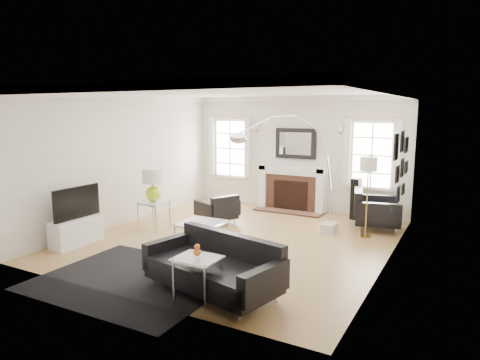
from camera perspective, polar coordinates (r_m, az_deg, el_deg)
The scene contains 25 objects.
floor at distance 8.31m, azimuth -0.34°, elevation -7.92°, with size 6.00×6.00×0.00m, color #AA8447.
back_wall at distance 10.71m, azimuth 7.48°, elevation 3.53°, with size 5.50×0.04×2.80m, color beige.
front_wall at distance 5.61m, azimuth -15.40°, elevation -1.88°, with size 5.50×0.04×2.80m, color beige.
left_wall at distance 9.64m, azimuth -14.80°, elevation 2.67°, with size 0.04×6.00×2.80m, color beige.
right_wall at distance 7.11m, azimuth 19.42°, elevation 0.21°, with size 0.04×6.00×2.80m, color beige.
ceiling at distance 7.95m, azimuth -0.36°, elevation 11.75°, with size 5.50×6.00×0.02m, color white.
crown_molding at distance 7.95m, azimuth -0.36°, elevation 11.32°, with size 5.50×6.00×0.12m, color white.
fireplace at distance 10.64m, azimuth 6.98°, elevation -1.17°, with size 1.70×0.69×1.11m.
mantel_mirror at distance 10.65m, azimuth 7.42°, elevation 4.85°, with size 1.05×0.07×0.75m.
window_left at distance 11.46m, azimuth -1.28°, elevation 4.26°, with size 1.24×0.15×1.62m.
window_right at distance 10.14m, azimuth 17.18°, elevation 3.21°, with size 1.24×0.15×1.62m.
gallery_wall at distance 8.37m, azimuth 20.72°, elevation 2.34°, with size 0.04×1.73×1.29m.
tv_unit at distance 8.47m, azimuth -20.93°, elevation -5.91°, with size 0.35×1.00×1.09m.
area_rug at distance 6.61m, azimuth -13.97°, elevation -12.77°, with size 2.68×2.24×0.01m, color black.
sofa at distance 5.92m, azimuth -3.26°, elevation -11.63°, with size 2.08×1.28×0.63m.
armchair_left at distance 9.40m, azimuth -2.88°, elevation -4.03°, with size 0.95×1.00×0.53m.
armchair_right at distance 9.36m, azimuth 17.41°, elevation -3.99°, with size 1.11×1.19×0.68m.
coffee_table at distance 8.15m, azimuth -5.07°, elevation -5.88°, with size 0.81×0.81×0.36m.
side_table_left at distance 9.05m, azimuth -11.44°, elevation -3.49°, with size 0.54×0.54×0.59m.
nesting_table at distance 5.57m, azimuth -5.69°, elevation -11.43°, with size 0.55×0.47×0.61m.
gourd_lamp at distance 8.96m, azimuth -11.54°, elevation -0.35°, with size 0.43×0.43×0.68m.
orange_vase at distance 5.50m, azimuth -5.73°, elevation -9.36°, with size 0.10×0.10×0.16m.
arc_floor_lamp at distance 8.31m, azimuth 6.17°, elevation 1.41°, with size 1.73×1.61×2.45m.
stick_floor_lamp at distance 8.50m, azimuth 16.75°, elevation 1.50°, with size 0.32×0.32×1.58m.
speaker_tower at distance 10.05m, azimuth 15.17°, elevation -2.47°, with size 0.19×0.19×0.94m, color black.
Camera 1 is at (3.86, -6.94, 2.45)m, focal length 32.00 mm.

